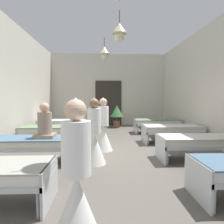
# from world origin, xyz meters

# --- Properties ---
(ground_plane) EXTENTS (6.66, 11.52, 0.10)m
(ground_plane) POSITION_xyz_m (0.00, 0.00, -0.05)
(ground_plane) COLOR #59544C
(room_shell) EXTENTS (6.46, 11.12, 3.83)m
(room_shell) POSITION_xyz_m (-0.00, 1.29, 1.92)
(room_shell) COLOR beige
(room_shell) RESTS_ON ground
(bed_left_row_1) EXTENTS (1.90, 0.84, 0.57)m
(bed_left_row_1) POSITION_xyz_m (-1.98, -0.95, 0.44)
(bed_left_row_1) COLOR #B7BCC1
(bed_left_row_1) RESTS_ON ground
(bed_right_row_1) EXTENTS (1.90, 0.84, 0.57)m
(bed_right_row_1) POSITION_xyz_m (1.98, -0.95, 0.44)
(bed_right_row_1) COLOR #B7BCC1
(bed_right_row_1) RESTS_ON ground
(bed_left_row_2) EXTENTS (1.90, 0.84, 0.57)m
(bed_left_row_2) POSITION_xyz_m (-1.98, 0.95, 0.44)
(bed_left_row_2) COLOR #B7BCC1
(bed_left_row_2) RESTS_ON ground
(bed_right_row_2) EXTENTS (1.90, 0.84, 0.57)m
(bed_right_row_2) POSITION_xyz_m (1.98, 0.95, 0.44)
(bed_right_row_2) COLOR #B7BCC1
(bed_right_row_2) RESTS_ON ground
(bed_left_row_3) EXTENTS (1.90, 0.84, 0.57)m
(bed_left_row_3) POSITION_xyz_m (-1.98, 2.85, 0.44)
(bed_left_row_3) COLOR #B7BCC1
(bed_left_row_3) RESTS_ON ground
(bed_right_row_3) EXTENTS (1.90, 0.84, 0.57)m
(bed_right_row_3) POSITION_xyz_m (1.98, 2.85, 0.44)
(bed_right_row_3) COLOR #B7BCC1
(bed_right_row_3) RESTS_ON ground
(nurse_near_aisle) EXTENTS (0.52, 0.52, 1.49)m
(nurse_near_aisle) POSITION_xyz_m (-0.50, -1.12, 0.53)
(nurse_near_aisle) COLOR white
(nurse_near_aisle) RESTS_ON ground
(nurse_mid_aisle) EXTENTS (0.52, 0.52, 1.49)m
(nurse_mid_aisle) POSITION_xyz_m (-0.30, 0.04, 0.53)
(nurse_mid_aisle) COLOR white
(nurse_mid_aisle) RESTS_ON ground
(nurse_far_aisle) EXTENTS (0.52, 0.52, 1.49)m
(nurse_far_aisle) POSITION_xyz_m (-0.58, -3.63, 0.53)
(nurse_far_aisle) COLOR white
(nurse_far_aisle) RESTS_ON ground
(patient_seated_primary) EXTENTS (0.44, 0.44, 0.80)m
(patient_seated_primary) POSITION_xyz_m (-1.63, -0.95, 0.87)
(patient_seated_primary) COLOR gray
(patient_seated_primary) RESTS_ON bed_left_row_1
(potted_plant) EXTENTS (0.63, 0.63, 1.12)m
(potted_plant) POSITION_xyz_m (0.39, 4.55, 0.74)
(potted_plant) COLOR brown
(potted_plant) RESTS_ON ground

